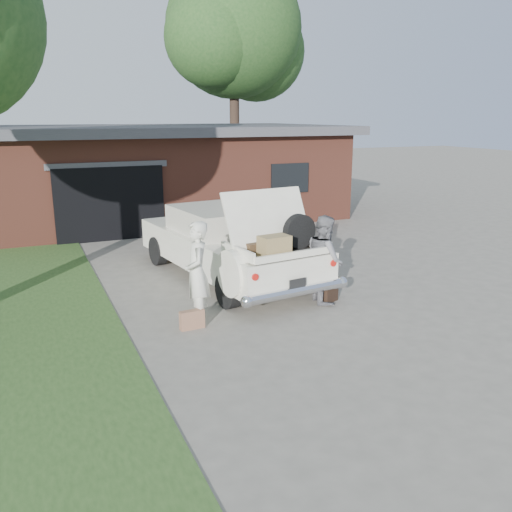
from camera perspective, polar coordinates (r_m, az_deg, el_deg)
name	(u,v)px	position (r m, az deg, el deg)	size (l,w,h in m)	color
ground	(269,322)	(9.99, 1.40, -6.91)	(90.00, 90.00, 0.00)	gray
house	(162,171)	(20.59, -9.85, 8.83)	(12.80, 7.80, 3.30)	brown
tree_right	(236,36)	(25.85, -2.16, 22.09)	(6.89, 5.99, 10.35)	#38281E
sedan	(228,243)	(12.42, -3.01, 1.36)	(2.88, 5.85, 2.23)	white
woman_left	(197,273)	(9.69, -6.22, -1.83)	(0.68, 0.45, 1.88)	silver
woman_right	(324,259)	(10.90, 7.22, -0.31)	(0.86, 0.67, 1.77)	slate
suitcase_left	(192,320)	(9.68, -6.75, -6.66)	(0.44, 0.14, 0.34)	#96664C
suitcase_right	(330,295)	(11.07, 7.83, -4.04)	(0.39, 0.13, 0.30)	black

